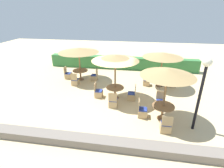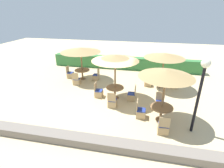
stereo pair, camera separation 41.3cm
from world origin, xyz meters
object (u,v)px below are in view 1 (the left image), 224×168
(round_table_front_right, at_px, (163,108))
(parasol_back_left, at_px, (79,50))
(round_table_back_right, at_px, (160,79))
(patio_chair_front_right_north, at_px, (160,104))
(round_table_back_left, at_px, (80,72))
(patio_chair_back_left_west, at_px, (68,75))
(parasol_center, at_px, (115,58))
(lamp_post, at_px, (203,81))
(patio_chair_back_left_east, at_px, (95,77))
(patio_chair_back_right_west, at_px, (146,82))
(parasol_front_right, at_px, (168,73))
(patio_chair_back_right_north, at_px, (158,77))
(patio_chair_front_right_south, at_px, (166,126))
(patio_chair_front_right_west, at_px, (142,112))
(patio_chair_center_south, at_px, (113,103))
(round_table_center, at_px, (115,90))
(patio_chair_back_right_east, at_px, (173,83))
(parasol_back_right, at_px, (163,55))
(patio_chair_back_left_south, at_px, (75,82))
(patio_chair_center_west, at_px, (98,93))
(patio_chair_center_east, at_px, (132,96))

(round_table_front_right, height_order, parasol_back_left, parasol_back_left)
(round_table_back_right, distance_m, patio_chair_front_right_north, 3.05)
(round_table_back_left, bearing_deg, parasol_back_left, 90.00)
(patio_chair_back_left_west, bearing_deg, parasol_center, 57.29)
(parasol_center, bearing_deg, lamp_post, -30.83)
(patio_chair_back_left_east, bearing_deg, patio_chair_back_right_west, -94.52)
(patio_chair_front_right_north, bearing_deg, parasol_front_right, 90.46)
(patio_chair_front_right_north, xyz_separation_m, patio_chair_back_left_west, (-6.66, 3.33, 0.00))
(patio_chair_back_right_west, height_order, patio_chair_back_right_north, same)
(round_table_back_right, bearing_deg, patio_chair_front_right_south, -91.86)
(patio_chair_front_right_west, relative_size, parasol_center, 0.35)
(lamp_post, distance_m, parasol_center, 4.57)
(lamp_post, distance_m, parasol_front_right, 1.44)
(patio_chair_front_right_north, height_order, parasol_back_left, parasol_back_left)
(patio_chair_back_right_north, relative_size, patio_chair_center_south, 1.00)
(patio_chair_back_left_east, bearing_deg, round_table_center, -142.94)
(lamp_post, relative_size, patio_chair_back_right_east, 3.57)
(parasol_front_right, xyz_separation_m, parasol_center, (-2.61, 1.75, 0.08))
(parasol_back_right, relative_size, patio_chair_back_left_south, 2.82)
(parasol_center, bearing_deg, parasol_back_right, 39.15)
(patio_chair_back_right_east, height_order, parasol_front_right, parasol_front_right)
(patio_chair_back_right_north, relative_size, round_table_center, 0.89)
(patio_chair_back_left_east, bearing_deg, patio_chair_back_left_south, 134.01)
(patio_chair_back_left_south, bearing_deg, round_table_center, -25.76)
(patio_chair_center_west, height_order, patio_chair_center_south, same)
(patio_chair_center_west, bearing_deg, patio_chair_back_right_north, 130.58)
(patio_chair_front_right_south, xyz_separation_m, patio_chair_center_west, (-3.68, 2.73, 0.00))
(round_table_back_right, height_order, patio_chair_front_right_south, patio_chair_front_right_south)
(patio_chair_back_right_north, distance_m, patio_chair_front_right_north, 3.97)
(patio_chair_back_right_west, xyz_separation_m, patio_chair_front_right_west, (-0.26, -3.99, 0.00))
(round_table_center, height_order, parasol_back_left, parasol_back_left)
(patio_chair_center_south, distance_m, patio_chair_center_east, 1.39)
(parasol_center, xyz_separation_m, parasol_back_left, (-3.02, 2.55, -0.24))
(patio_chair_back_right_west, height_order, patio_chair_front_right_west, same)
(patio_chair_center_south, bearing_deg, patio_chair_back_right_east, 42.22)
(parasol_back_left, bearing_deg, round_table_back_left, -90.00)
(patio_chair_center_west, xyz_separation_m, parasol_back_left, (-2.00, 2.57, 2.01))
(round_table_front_right, relative_size, patio_chair_center_west, 1.16)
(patio_chair_back_left_west, bearing_deg, parasol_back_right, 87.44)
(parasol_front_right, relative_size, parasol_back_left, 0.90)
(lamp_post, distance_m, patio_chair_back_left_south, 8.24)
(patio_chair_center_west, xyz_separation_m, patio_chair_center_south, (1.07, -1.00, 0.00))
(round_table_front_right, bearing_deg, round_table_back_right, 86.93)
(patio_chair_back_right_west, relative_size, patio_chair_back_right_east, 1.00)
(parasol_center, bearing_deg, parasol_front_right, -33.95)
(round_table_front_right, xyz_separation_m, patio_chair_back_left_south, (-5.67, 3.23, -0.32))
(lamp_post, relative_size, parasol_front_right, 1.28)
(parasol_back_right, height_order, patio_chair_front_right_south, parasol_back_right)
(round_table_back_left, bearing_deg, patio_chair_front_right_north, -30.20)
(patio_chair_back_right_west, relative_size, patio_chair_back_left_east, 1.00)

